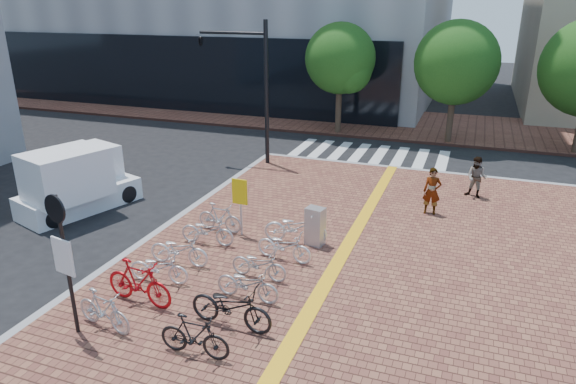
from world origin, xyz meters
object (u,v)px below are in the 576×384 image
at_px(bike_7, 231,306).
at_px(pedestrian_b, 477,177).
at_px(bike_2, 159,267).
at_px(bike_8, 248,284).
at_px(bike_3, 179,250).
at_px(utility_box, 315,226).
at_px(bike_0, 103,310).
at_px(bike_1, 139,282).
at_px(box_truck, 75,180).
at_px(bike_10, 284,246).
at_px(traffic_light_pole, 236,65).
at_px(bike_9, 259,264).
at_px(bike_6, 194,336).
at_px(bike_5, 220,218).
at_px(bike_4, 207,231).
at_px(notice_sign, 63,249).
at_px(bike_11, 296,227).
at_px(pedestrian_a, 432,191).
at_px(yellow_sign, 240,197).

bearing_deg(bike_7, pedestrian_b, -22.48).
relative_size(bike_2, bike_8, 0.97).
height_order(bike_3, utility_box, utility_box).
xyz_separation_m(bike_0, bike_1, (0.12, 1.15, 0.10)).
bearing_deg(bike_0, utility_box, -18.96).
xyz_separation_m(bike_8, box_truck, (-8.30, 3.58, 0.53)).
height_order(bike_1, bike_3, bike_1).
distance_m(bike_10, traffic_light_pole, 10.87).
bearing_deg(bike_9, bike_6, -177.14).
bearing_deg(bike_5, bike_2, -176.92).
bearing_deg(bike_6, bike_10, -5.05).
relative_size(bike_2, bike_4, 0.96).
height_order(bike_3, notice_sign, notice_sign).
distance_m(bike_8, box_truck, 9.05).
bearing_deg(bike_5, bike_11, -85.84).
height_order(bike_5, bike_7, bike_7).
bearing_deg(notice_sign, bike_5, 84.91).
distance_m(pedestrian_a, pedestrian_b, 2.62).
height_order(bike_6, box_truck, box_truck).
height_order(utility_box, traffic_light_pole, traffic_light_pole).
bearing_deg(pedestrian_b, bike_9, -103.66).
xyz_separation_m(bike_1, box_truck, (-5.91, 4.64, 0.40)).
distance_m(bike_11, notice_sign, 6.91).
distance_m(bike_1, bike_3, 2.05).
distance_m(yellow_sign, traffic_light_pole, 8.82).
bearing_deg(bike_7, bike_3, 53.71).
relative_size(bike_1, bike_9, 1.20).
height_order(bike_10, notice_sign, notice_sign).
height_order(bike_2, bike_6, bike_6).
bearing_deg(yellow_sign, bike_3, -108.51).
distance_m(bike_2, pedestrian_a, 9.55).
bearing_deg(utility_box, box_truck, 179.57).
bearing_deg(bike_9, traffic_light_pole, 30.73).
bearing_deg(bike_9, bike_0, 146.77).
bearing_deg(bike_9, box_truck, 75.50).
height_order(bike_7, bike_11, bike_7).
distance_m(pedestrian_b, utility_box, 7.40).
bearing_deg(bike_2, bike_5, -7.21).
bearing_deg(traffic_light_pole, pedestrian_a, -21.80).
xyz_separation_m(pedestrian_a, box_truck, (-11.99, -3.63, 0.15)).
bearing_deg(bike_6, bike_1, 58.52).
distance_m(bike_6, traffic_light_pole, 14.66).
relative_size(bike_0, bike_4, 0.94).
height_order(bike_3, bike_9, bike_3).
bearing_deg(bike_4, yellow_sign, -40.72).
bearing_deg(bike_4, bike_10, -98.62).
bearing_deg(utility_box, bike_10, -112.29).
distance_m(bike_5, pedestrian_a, 7.28).
bearing_deg(traffic_light_pole, bike_9, -62.01).
relative_size(bike_0, utility_box, 1.34).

